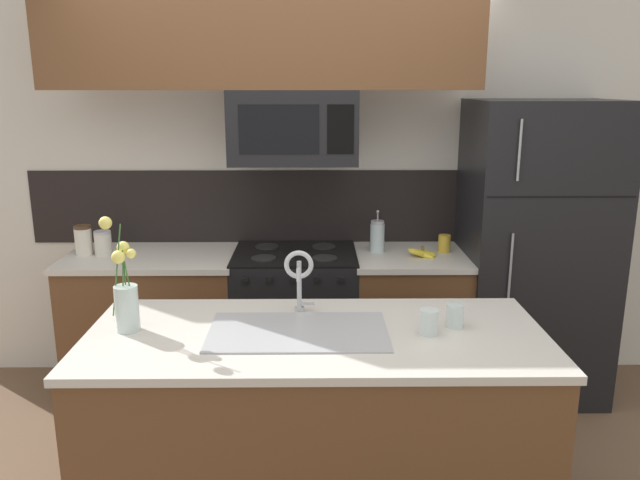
# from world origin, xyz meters

# --- Properties ---
(ground_plane) EXTENTS (10.00, 10.00, 0.00)m
(ground_plane) POSITION_xyz_m (0.00, 0.00, 0.00)
(ground_plane) COLOR brown
(rear_partition) EXTENTS (5.20, 0.10, 2.60)m
(rear_partition) POSITION_xyz_m (0.30, 1.28, 1.30)
(rear_partition) COLOR silver
(rear_partition) RESTS_ON ground
(splash_band) EXTENTS (3.48, 0.01, 0.48)m
(splash_band) POSITION_xyz_m (0.00, 1.22, 1.15)
(splash_band) COLOR black
(splash_band) RESTS_ON rear_partition
(back_counter_left) EXTENTS (1.05, 0.65, 0.91)m
(back_counter_left) POSITION_xyz_m (-0.89, 0.90, 0.46)
(back_counter_left) COLOR brown
(back_counter_left) RESTS_ON ground
(back_counter_right) EXTENTS (0.71, 0.65, 0.91)m
(back_counter_right) POSITION_xyz_m (0.72, 0.90, 0.46)
(back_counter_right) COLOR brown
(back_counter_right) RESTS_ON ground
(stove_range) EXTENTS (0.76, 0.64, 0.93)m
(stove_range) POSITION_xyz_m (0.00, 0.90, 0.46)
(stove_range) COLOR black
(stove_range) RESTS_ON ground
(microwave) EXTENTS (0.74, 0.40, 0.43)m
(microwave) POSITION_xyz_m (0.00, 0.88, 1.69)
(microwave) COLOR black
(upper_cabinet_band) EXTENTS (2.46, 0.34, 0.60)m
(upper_cabinet_band) POSITION_xyz_m (-0.17, 0.85, 2.20)
(upper_cabinet_band) COLOR brown
(refrigerator) EXTENTS (0.86, 0.74, 1.85)m
(refrigerator) POSITION_xyz_m (1.49, 0.92, 0.92)
(refrigerator) COLOR black
(refrigerator) RESTS_ON ground
(storage_jar_tall) EXTENTS (0.10, 0.10, 0.18)m
(storage_jar_tall) POSITION_xyz_m (-1.30, 0.91, 1.00)
(storage_jar_tall) COLOR silver
(storage_jar_tall) RESTS_ON back_counter_left
(storage_jar_medium) EXTENTS (0.10, 0.10, 0.15)m
(storage_jar_medium) POSITION_xyz_m (-1.18, 0.91, 0.99)
(storage_jar_medium) COLOR silver
(storage_jar_medium) RESTS_ON back_counter_left
(banana_bunch) EXTENTS (0.19, 0.12, 0.08)m
(banana_bunch) POSITION_xyz_m (0.78, 0.84, 0.93)
(banana_bunch) COLOR yellow
(banana_bunch) RESTS_ON back_counter_right
(french_press) EXTENTS (0.09, 0.09, 0.27)m
(french_press) POSITION_xyz_m (0.52, 0.96, 1.01)
(french_press) COLOR silver
(french_press) RESTS_ON back_counter_right
(coffee_tin) EXTENTS (0.08, 0.08, 0.11)m
(coffee_tin) POSITION_xyz_m (0.94, 0.95, 0.97)
(coffee_tin) COLOR gold
(coffee_tin) RESTS_ON back_counter_right
(island_counter) EXTENTS (1.96, 0.85, 0.91)m
(island_counter) POSITION_xyz_m (0.13, -0.35, 0.46)
(island_counter) COLOR brown
(island_counter) RESTS_ON ground
(kitchen_sink) EXTENTS (0.76, 0.44, 0.16)m
(kitchen_sink) POSITION_xyz_m (0.05, -0.35, 0.84)
(kitchen_sink) COLOR #ADAFB5
(kitchen_sink) RESTS_ON island_counter
(sink_faucet) EXTENTS (0.14, 0.14, 0.31)m
(sink_faucet) POSITION_xyz_m (0.05, -0.13, 1.11)
(sink_faucet) COLOR #B7BABF
(sink_faucet) RESTS_ON island_counter
(drinking_glass) EXTENTS (0.08, 0.08, 0.11)m
(drinking_glass) POSITION_xyz_m (0.60, -0.37, 0.96)
(drinking_glass) COLOR silver
(drinking_glass) RESTS_ON island_counter
(spare_glass) EXTENTS (0.07, 0.07, 0.10)m
(spare_glass) POSITION_xyz_m (0.73, -0.29, 0.96)
(spare_glass) COLOR silver
(spare_glass) RESTS_ON island_counter
(flower_vase) EXTENTS (0.14, 0.11, 0.50)m
(flower_vase) POSITION_xyz_m (-0.68, -0.32, 1.05)
(flower_vase) COLOR silver
(flower_vase) RESTS_ON island_counter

